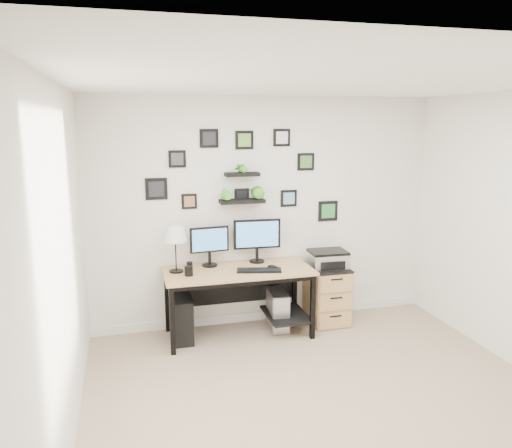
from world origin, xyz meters
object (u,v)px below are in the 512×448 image
object	(u,v)px
table_lamp	(175,235)
file_cabinet	(327,294)
mug	(189,271)
printer	(328,259)
monitor_right	(257,237)
pc_tower_grey	(278,310)
pc_tower_black	(182,318)
monitor_left	(209,243)
desk	(241,279)

from	to	relation	value
table_lamp	file_cabinet	size ratio (longest dim) A/B	0.75
mug	printer	bearing A→B (deg)	6.13
monitor_right	pc_tower_grey	size ratio (longest dim) A/B	1.18
pc_tower_black	mug	bearing A→B (deg)	-58.84
mug	file_cabinet	size ratio (longest dim) A/B	0.15
monitor_left	mug	size ratio (longest dim) A/B	4.42
pc_tower_grey	pc_tower_black	bearing A→B (deg)	-178.97
monitor_left	table_lamp	world-z (taller)	table_lamp
monitor_left	monitor_right	world-z (taller)	monitor_right
table_lamp	printer	size ratio (longest dim) A/B	1.17
monitor_right	table_lamp	world-z (taller)	table_lamp
monitor_left	pc_tower_black	xyz separation A→B (m)	(-0.35, -0.16, -0.77)
file_cabinet	printer	size ratio (longest dim) A/B	1.56
monitor_left	monitor_right	xyz separation A→B (m)	(0.55, 0.02, 0.04)
desk	mug	world-z (taller)	mug
pc_tower_black	pc_tower_grey	bearing A→B (deg)	1.99
pc_tower_grey	monitor_left	bearing A→B (deg)	169.55
pc_tower_black	file_cabinet	distance (m)	1.70
pc_tower_grey	file_cabinet	distance (m)	0.62
desk	printer	world-z (taller)	printer
monitor_left	printer	world-z (taller)	monitor_left
pc_tower_grey	monitor_right	bearing A→B (deg)	142.30
pc_tower_grey	desk	bearing A→B (deg)	-174.90
monitor_left	pc_tower_grey	distance (m)	1.10
printer	monitor_left	bearing A→B (deg)	175.20
desk	pc_tower_black	xyz separation A→B (m)	(-0.66, 0.02, -0.39)
mug	pc_tower_black	world-z (taller)	mug
pc_tower_black	monitor_right	bearing A→B (deg)	12.06
mug	printer	size ratio (longest dim) A/B	0.23
pc_tower_black	file_cabinet	bearing A→B (deg)	2.27
file_cabinet	desk	bearing A→B (deg)	-176.81
monitor_right	printer	bearing A→B (deg)	-9.22
pc_tower_black	file_cabinet	world-z (taller)	file_cabinet
table_lamp	pc_tower_black	size ratio (longest dim) A/B	1.05
table_lamp	printer	distance (m)	1.78
pc_tower_black	printer	size ratio (longest dim) A/B	1.12
monitor_right	pc_tower_grey	xyz separation A→B (m)	(0.20, -0.16, -0.83)
mug	pc_tower_grey	xyz separation A→B (m)	(1.02, 0.15, -0.58)
pc_tower_black	pc_tower_grey	xyz separation A→B (m)	(1.09, 0.02, -0.02)
monitor_right	mug	bearing A→B (deg)	-159.41
mug	pc_tower_black	distance (m)	0.58
table_lamp	monitor_left	bearing A→B (deg)	17.73
monitor_right	file_cabinet	bearing A→B (deg)	-9.53
monitor_right	pc_tower_grey	bearing A→B (deg)	-37.70
monitor_right	mug	world-z (taller)	monitor_right
pc_tower_black	pc_tower_grey	world-z (taller)	pc_tower_black
monitor_left	file_cabinet	size ratio (longest dim) A/B	0.66
table_lamp	monitor_right	bearing A→B (deg)	8.56
monitor_right	printer	distance (m)	0.87
pc_tower_black	desk	bearing A→B (deg)	-0.72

